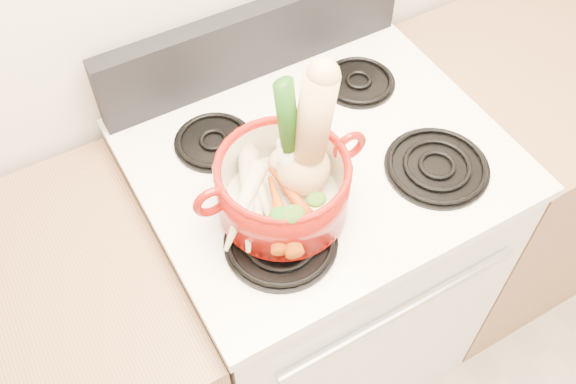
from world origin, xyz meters
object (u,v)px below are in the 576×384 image
stove_body (314,268)px  leek (290,139)px  dutch_oven (283,187)px  squash (305,137)px

stove_body → leek: size_ratio=3.33×
stove_body → leek: bearing=-148.5°
dutch_oven → squash: (0.05, 0.01, 0.10)m
leek → dutch_oven: bearing=-158.9°
dutch_oven → squash: size_ratio=0.92×
dutch_oven → leek: leek is taller
dutch_oven → squash: bearing=14.7°
stove_body → leek: 0.69m
squash → leek: 0.03m
squash → leek: squash is taller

